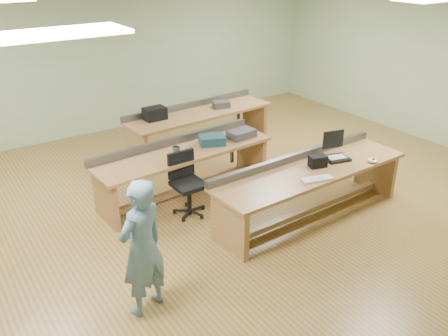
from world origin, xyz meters
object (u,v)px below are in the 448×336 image
(camera_bag, at_px, (318,161))
(parts_bin_teal, at_px, (212,140))
(workbench_front, at_px, (310,180))
(workbench_back, at_px, (200,121))
(task_chair, at_px, (188,192))
(drinks_can, at_px, (187,148))
(parts_bin_grey, at_px, (241,134))
(workbench_mid, at_px, (184,162))
(person, at_px, (142,248))
(laptop_base, at_px, (337,158))
(mug, at_px, (176,149))

(camera_bag, height_order, parts_bin_teal, camera_bag)
(parts_bin_teal, bearing_deg, workbench_front, -67.02)
(parts_bin_teal, bearing_deg, workbench_back, 65.61)
(workbench_front, height_order, parts_bin_teal, parts_bin_teal)
(task_chair, bearing_deg, parts_bin_teal, 33.43)
(task_chair, relative_size, drinks_can, 8.31)
(camera_bag, distance_m, parts_bin_teal, 1.74)
(parts_bin_grey, distance_m, drinks_can, 1.04)
(workbench_mid, height_order, parts_bin_teal, parts_bin_teal)
(parts_bin_teal, height_order, drinks_can, parts_bin_teal)
(workbench_back, relative_size, person, 1.91)
(workbench_front, bearing_deg, laptop_base, -0.10)
(task_chair, height_order, parts_bin_grey, task_chair)
(camera_bag, relative_size, mug, 2.09)
(workbench_front, xyz_separation_m, parts_bin_teal, (-0.66, 1.55, 0.26))
(camera_bag, height_order, mug, camera_bag)
(parts_bin_teal, bearing_deg, workbench_mid, 176.35)
(parts_bin_teal, xyz_separation_m, mug, (-0.63, 0.02, -0.02))
(workbench_mid, relative_size, parts_bin_teal, 7.44)
(task_chair, xyz_separation_m, parts_bin_grey, (1.33, 0.50, 0.47))
(workbench_back, bearing_deg, laptop_base, -84.12)
(person, bearing_deg, workbench_back, -146.87)
(camera_bag, height_order, drinks_can, camera_bag)
(workbench_mid, bearing_deg, person, -132.67)
(person, distance_m, parts_bin_grey, 3.40)
(workbench_back, height_order, laptop_base, workbench_back)
(workbench_front, xyz_separation_m, camera_bag, (0.12, -0.01, 0.27))
(workbench_mid, distance_m, parts_bin_grey, 1.09)
(workbench_mid, distance_m, camera_bag, 2.06)
(camera_bag, xyz_separation_m, task_chair, (-1.54, 1.04, -0.49))
(workbench_front, xyz_separation_m, drinks_can, (-1.14, 1.51, 0.24))
(workbench_front, bearing_deg, camera_bag, -4.46)
(mug, bearing_deg, camera_bag, -48.31)
(mug, bearing_deg, task_chair, -103.88)
(workbench_front, height_order, mug, workbench_front)
(camera_bag, bearing_deg, task_chair, 162.36)
(workbench_mid, bearing_deg, mug, 179.17)
(mug, xyz_separation_m, drinks_can, (0.15, -0.07, 0.01))
(laptop_base, distance_m, mug, 2.40)
(person, distance_m, parts_bin_teal, 2.98)
(parts_bin_grey, relative_size, mug, 3.81)
(laptop_base, distance_m, parts_bin_teal, 1.94)
(parts_bin_teal, bearing_deg, task_chair, -145.76)
(workbench_mid, height_order, camera_bag, camera_bag)
(workbench_front, distance_m, mug, 2.05)
(workbench_back, bearing_deg, person, -132.39)
(workbench_mid, relative_size, laptop_base, 8.63)
(task_chair, bearing_deg, workbench_front, -36.82)
(workbench_back, bearing_deg, parts_bin_teal, -117.98)
(camera_bag, xyz_separation_m, parts_bin_grey, (-0.22, 1.54, -0.02))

